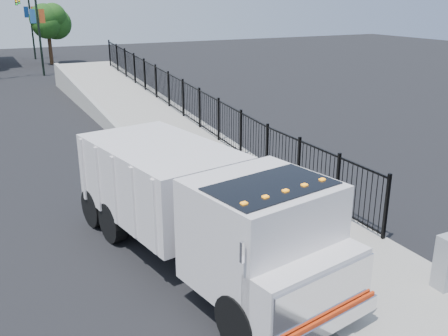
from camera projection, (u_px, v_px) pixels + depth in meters
name	position (u px, v px, depth m)	size (l,w,h in m)	color
ground	(231.00, 239.00, 13.61)	(120.00, 120.00, 0.00)	black
sidewalk	(334.00, 254.00, 12.72)	(3.55, 12.00, 0.12)	#9E998E
curb	(270.00, 271.00, 11.90)	(0.30, 12.00, 0.16)	#ADAAA3
ramp	(133.00, 115.00, 28.03)	(3.95, 24.00, 1.70)	#9E998E
iron_fence	(183.00, 110.00, 24.96)	(0.10, 28.00, 1.80)	black
truck	(202.00, 205.00, 11.77)	(4.12, 8.74, 2.88)	black
worker	(311.00, 227.00, 12.20)	(0.59, 0.38, 1.61)	#56160E
debris	(354.00, 253.00, 12.54)	(0.34, 0.34, 0.09)	silver
light_pole_1	(34.00, 22.00, 40.42)	(3.77, 0.22, 8.00)	black
light_pole_3	(27.00, 16.00, 51.54)	(3.78, 0.22, 8.00)	black
tree_1	(47.00, 23.00, 47.75)	(2.79, 2.79, 5.39)	#382314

